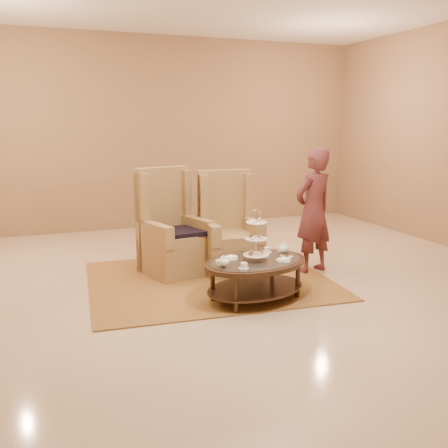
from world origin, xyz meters
name	(u,v)px	position (x,y,z in m)	size (l,w,h in m)	color
ground	(236,291)	(0.00, 0.00, 0.00)	(8.00, 8.00, 0.00)	beige
ceiling	(236,291)	(0.00, 0.00, 0.00)	(8.00, 8.00, 0.02)	silver
wall_back	(156,134)	(0.00, 4.00, 1.75)	(8.00, 0.04, 3.50)	#967352
rug	(209,280)	(-0.17, 0.50, 0.01)	(3.10, 2.65, 0.02)	#A47B3A
tea_table	(256,268)	(0.09, -0.35, 0.38)	(1.40, 1.12, 1.04)	black
armchair_left	(171,238)	(-0.51, 1.01, 0.47)	(0.94, 0.95, 1.38)	#A37D4C
armchair_right	(228,237)	(0.23, 0.86, 0.45)	(0.76, 0.79, 1.33)	#A37D4C
person	(313,211)	(1.24, 0.38, 0.82)	(0.69, 0.55, 1.65)	#5D282A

